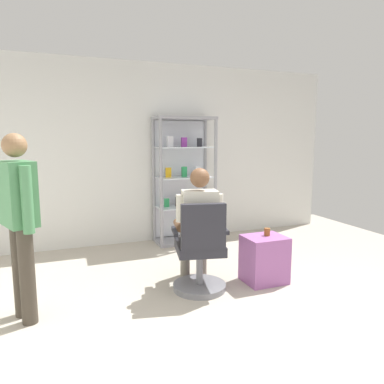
{
  "coord_description": "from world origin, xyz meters",
  "views": [
    {
      "loc": [
        -1.44,
        -2.4,
        1.59
      ],
      "look_at": [
        -0.03,
        1.26,
        1.0
      ],
      "focal_mm": 33.69,
      "sensor_mm": 36.0,
      "label": 1
    }
  ],
  "objects_px": {
    "seated_shopkeeper": "(198,221)",
    "office_chair": "(200,255)",
    "storage_crate": "(264,259)",
    "standing_customer": "(20,216)",
    "display_cabinet_main": "(183,179)",
    "tea_glass": "(267,232)"
  },
  "relations": [
    {
      "from": "tea_glass",
      "to": "seated_shopkeeper",
      "type": "bearing_deg",
      "value": 169.37
    },
    {
      "from": "storage_crate",
      "to": "tea_glass",
      "type": "relative_size",
      "value": 6.14
    },
    {
      "from": "seated_shopkeeper",
      "to": "standing_customer",
      "type": "distance_m",
      "value": 1.71
    },
    {
      "from": "seated_shopkeeper",
      "to": "tea_glass",
      "type": "relative_size",
      "value": 15.31
    },
    {
      "from": "seated_shopkeeper",
      "to": "office_chair",
      "type": "bearing_deg",
      "value": -102.26
    },
    {
      "from": "office_chair",
      "to": "storage_crate",
      "type": "distance_m",
      "value": 0.77
    },
    {
      "from": "display_cabinet_main",
      "to": "tea_glass",
      "type": "xyz_separation_m",
      "value": [
        0.33,
        -1.84,
        -0.4
      ]
    },
    {
      "from": "storage_crate",
      "to": "tea_glass",
      "type": "height_order",
      "value": "tea_glass"
    },
    {
      "from": "display_cabinet_main",
      "to": "standing_customer",
      "type": "distance_m",
      "value": 2.82
    },
    {
      "from": "seated_shopkeeper",
      "to": "tea_glass",
      "type": "height_order",
      "value": "seated_shopkeeper"
    },
    {
      "from": "display_cabinet_main",
      "to": "storage_crate",
      "type": "bearing_deg",
      "value": -81.19
    },
    {
      "from": "storage_crate",
      "to": "standing_customer",
      "type": "bearing_deg",
      "value": 179.43
    },
    {
      "from": "display_cabinet_main",
      "to": "tea_glass",
      "type": "distance_m",
      "value": 1.91
    },
    {
      "from": "display_cabinet_main",
      "to": "storage_crate",
      "type": "distance_m",
      "value": 2.02
    },
    {
      "from": "seated_shopkeeper",
      "to": "storage_crate",
      "type": "bearing_deg",
      "value": -13.16
    },
    {
      "from": "standing_customer",
      "to": "seated_shopkeeper",
      "type": "bearing_deg",
      "value": 4.92
    },
    {
      "from": "display_cabinet_main",
      "to": "standing_customer",
      "type": "height_order",
      "value": "display_cabinet_main"
    },
    {
      "from": "seated_shopkeeper",
      "to": "standing_customer",
      "type": "xyz_separation_m",
      "value": [
        -1.69,
        -0.15,
        0.22
      ]
    },
    {
      "from": "seated_shopkeeper",
      "to": "tea_glass",
      "type": "bearing_deg",
      "value": -10.63
    },
    {
      "from": "office_chair",
      "to": "seated_shopkeeper",
      "type": "bearing_deg",
      "value": 77.74
    },
    {
      "from": "storage_crate",
      "to": "tea_glass",
      "type": "bearing_deg",
      "value": 31.68
    },
    {
      "from": "seated_shopkeeper",
      "to": "storage_crate",
      "type": "distance_m",
      "value": 0.87
    }
  ]
}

